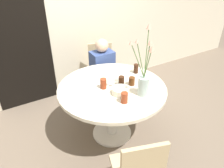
# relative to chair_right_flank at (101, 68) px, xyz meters

# --- Properties ---
(ground_plane) EXTENTS (16.00, 16.00, 0.00)m
(ground_plane) POSITION_rel_chair_right_flank_xyz_m (-0.35, -0.94, -0.50)
(ground_plane) COLOR #6B5B4C
(wall_back) EXTENTS (8.00, 0.05, 2.60)m
(wall_back) POSITION_rel_chair_right_flank_xyz_m (-0.35, 0.40, 0.80)
(wall_back) COLOR beige
(wall_back) RESTS_ON ground_plane
(doorway_panel) EXTENTS (0.90, 0.01, 2.05)m
(doorway_panel) POSITION_rel_chair_right_flank_xyz_m (-1.12, 0.37, 0.53)
(doorway_panel) COLOR black
(doorway_panel) RESTS_ON ground_plane
(dining_table) EXTENTS (1.30, 1.30, 0.75)m
(dining_table) POSITION_rel_chair_right_flank_xyz_m (-0.35, -0.94, 0.12)
(dining_table) COLOR beige
(dining_table) RESTS_ON ground_plane
(chair_right_flank) EXTENTS (0.51, 0.51, 0.89)m
(chair_right_flank) POSITION_rel_chair_right_flank_xyz_m (0.00, 0.00, 0.00)
(chair_right_flank) COLOR tan
(chair_right_flank) RESTS_ON ground_plane
(birthday_cake) EXTENTS (0.19, 0.19, 0.12)m
(birthday_cake) POSITION_rel_chair_right_flank_xyz_m (-0.34, -1.12, 0.29)
(birthday_cake) COLOR white
(birthday_cake) RESTS_ON dining_table
(flower_vase) EXTENTS (0.22, 0.27, 0.79)m
(flower_vase) POSITION_rel_chair_right_flank_xyz_m (-0.14, -1.26, 0.45)
(flower_vase) COLOR #9EB2AD
(flower_vase) RESTS_ON dining_table
(side_plate) EXTENTS (0.21, 0.21, 0.01)m
(side_plate) POSITION_rel_chair_right_flank_xyz_m (-0.09, -0.79, 0.25)
(side_plate) COLOR silver
(side_plate) RESTS_ON dining_table
(drink_glass_0) EXTENTS (0.07, 0.07, 0.12)m
(drink_glass_0) POSITION_rel_chair_right_flank_xyz_m (-0.23, -0.96, 0.31)
(drink_glass_0) COLOR #33190C
(drink_glass_0) RESTS_ON dining_table
(drink_glass_1) EXTENTS (0.08, 0.08, 0.12)m
(drink_glass_1) POSITION_rel_chair_right_flank_xyz_m (-0.45, -0.91, 0.31)
(drink_glass_1) COLOR maroon
(drink_glass_1) RESTS_ON dining_table
(drink_glass_2) EXTENTS (0.08, 0.08, 0.12)m
(drink_glass_2) POSITION_rel_chair_right_flank_xyz_m (-0.39, -1.28, 0.31)
(drink_glass_2) COLOR maroon
(drink_glass_2) RESTS_ON dining_table
(drink_glass_3) EXTENTS (0.06, 0.06, 0.12)m
(drink_glass_3) POSITION_rel_chair_right_flank_xyz_m (0.11, -0.79, 0.31)
(drink_glass_3) COLOR #33190C
(drink_glass_3) RESTS_ON dining_table
(drink_glass_4) EXTENTS (0.07, 0.07, 0.10)m
(drink_glass_4) POSITION_rel_chair_right_flank_xyz_m (-0.12, -1.02, 0.30)
(drink_glass_4) COLOR #51280F
(drink_glass_4) RESTS_ON dining_table
(person_boy) EXTENTS (0.34, 0.24, 1.05)m
(person_boy) POSITION_rel_chair_right_flank_xyz_m (-0.06, -0.15, -0.01)
(person_boy) COLOR #383333
(person_boy) RESTS_ON ground_plane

